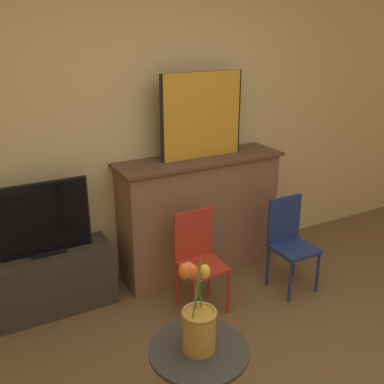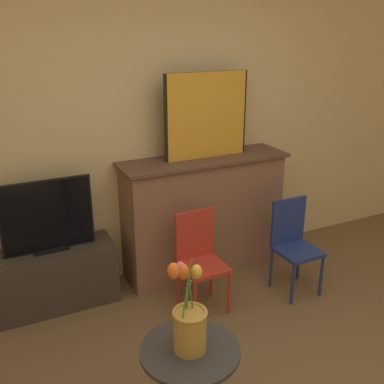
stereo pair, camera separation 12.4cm
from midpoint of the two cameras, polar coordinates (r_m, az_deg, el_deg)
name	(u,v)px [view 2 (the right image)]	position (r m, az deg, el deg)	size (l,w,h in m)	color
wall_back	(143,119)	(3.65, -5.29, 9.22)	(8.00, 0.06, 2.70)	tan
fireplace_mantel	(203,214)	(3.87, 2.34, -2.78)	(1.43, 0.43, 1.03)	brown
painting	(207,116)	(3.64, 2.87, 9.65)	(0.73, 0.03, 0.68)	black
tv_stand	(55,278)	(3.64, -16.10, -10.41)	(0.92, 0.35, 0.48)	#382D23
tv_monitor	(47,217)	(3.42, -16.94, -3.07)	(0.67, 0.12, 0.55)	black
chair_red	(200,255)	(3.40, 2.05, -8.03)	(0.32, 0.32, 0.76)	#B22D1E
chair_blue	(293,240)	(3.73, 13.68, -5.99)	(0.32, 0.32, 0.76)	navy
side_table	(190,382)	(2.45, 1.32, -22.99)	(0.49, 0.49, 0.58)	#332D28
vase_tulips	(189,321)	(2.22, 1.29, -16.12)	(0.23, 0.23, 0.52)	#B78433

